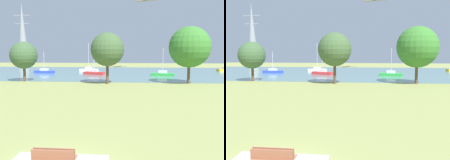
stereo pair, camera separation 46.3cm
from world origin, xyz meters
TOP-DOWN VIEW (x-y plane):
  - ground_plane at (0.00, 22.00)m, footprint 160.00×160.00m
  - bench_facing_water at (0.00, 0.27)m, footprint 1.80×0.48m
  - water_surface at (0.00, 50.00)m, footprint 140.00×40.00m
  - sailboat_red at (-5.45, 43.70)m, footprint 5.02×3.03m
  - sailboat_white at (-8.36, 52.76)m, footprint 4.97×2.18m
  - sailboat_blue at (-17.90, 46.18)m, footprint 4.95×2.10m
  - sailboat_green at (9.52, 41.92)m, footprint 5.00×2.42m
  - tree_west_near at (-15.29, 30.17)m, footprint 4.61×4.61m
  - tree_mid_shore at (-0.77, 28.27)m, footprint 5.29×5.29m
  - tree_west_far at (12.09, 29.60)m, footprint 6.49×6.49m
  - electricity_pylon at (-38.15, 78.39)m, footprint 6.40×4.40m

SIDE VIEW (x-z plane):
  - ground_plane at x=0.00m, z-range 0.00..0.00m
  - water_surface at x=0.00m, z-range 0.00..0.02m
  - sailboat_blue at x=-17.90m, z-range -2.12..3.01m
  - sailboat_green at x=9.52m, z-range -2.48..3.38m
  - sailboat_white at x=-8.36m, z-range -3.19..4.13m
  - bench_facing_water at x=0.00m, z-range 0.02..0.91m
  - sailboat_red at x=-5.45m, z-range -3.28..4.22m
  - tree_west_near at x=-15.29m, z-range 1.07..7.85m
  - tree_mid_shore at x=-0.77m, z-range 1.37..9.44m
  - tree_west_far at x=12.09m, z-range 1.27..10.31m
  - electricity_pylon at x=-38.15m, z-range 0.01..23.27m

